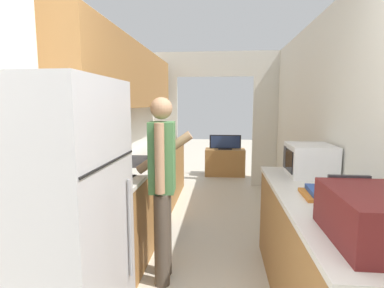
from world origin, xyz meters
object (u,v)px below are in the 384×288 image
at_px(refrigerator, 59,222).
at_px(tv_cabinet, 225,162).
at_px(suitcase, 373,217).
at_px(range_oven, 137,197).
at_px(television, 225,142).
at_px(person, 162,185).
at_px(microwave, 310,160).
at_px(book_stack, 321,193).

bearing_deg(refrigerator, tv_cabinet, 77.74).
distance_m(suitcase, tv_cabinet, 5.07).
bearing_deg(tv_cabinet, range_oven, -109.09).
height_order(tv_cabinet, television, television).
bearing_deg(person, television, -11.93).
height_order(microwave, book_stack, microwave).
height_order(refrigerator, book_stack, refrigerator).
height_order(range_oven, television, range_oven).
xyz_separation_m(person, tv_cabinet, (0.58, 3.97, -0.57)).
relative_size(book_stack, tv_cabinet, 0.35).
bearing_deg(refrigerator, television, 77.64).
xyz_separation_m(refrigerator, person, (0.46, 0.83, 0.01)).
distance_m(refrigerator, suitcase, 1.71).
distance_m(range_oven, suitcase, 2.61).
relative_size(refrigerator, range_oven, 1.65).
bearing_deg(person, suitcase, -132.89).
xyz_separation_m(range_oven, suitcase, (1.72, -1.89, 0.56)).
height_order(refrigerator, tv_cabinet, refrigerator).
bearing_deg(television, microwave, -78.44).
distance_m(range_oven, television, 3.24).
height_order(book_stack, television, book_stack).
xyz_separation_m(refrigerator, suitcase, (1.69, -0.17, 0.17)).
height_order(refrigerator, range_oven, refrigerator).
xyz_separation_m(refrigerator, microwave, (1.78, 1.18, 0.19)).
bearing_deg(book_stack, person, 165.75).
height_order(book_stack, tv_cabinet, book_stack).
bearing_deg(book_stack, suitcase, -88.88).
relative_size(person, tv_cabinet, 1.89).
relative_size(person, television, 2.41).
bearing_deg(refrigerator, book_stack, 17.37).
xyz_separation_m(person, suitcase, (1.23, -1.01, 0.16)).
distance_m(person, microwave, 1.37).
distance_m(microwave, book_stack, 0.67).
xyz_separation_m(person, book_stack, (1.21, -0.31, 0.06)).
bearing_deg(book_stack, television, 98.52).
height_order(refrigerator, person, refrigerator).
bearing_deg(book_stack, tv_cabinet, 98.44).
xyz_separation_m(refrigerator, book_stack, (1.68, 0.52, 0.07)).
xyz_separation_m(book_stack, television, (-0.63, 4.23, -0.19)).
distance_m(suitcase, television, 4.98).
bearing_deg(suitcase, range_oven, 132.29).
distance_m(person, book_stack, 1.25).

